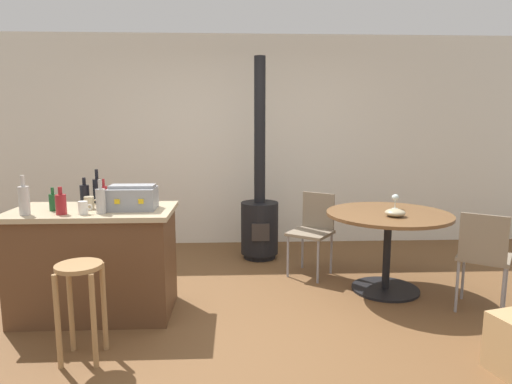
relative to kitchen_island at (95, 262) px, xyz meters
name	(u,v)px	position (x,y,z in m)	size (l,w,h in m)	color
ground_plane	(246,320)	(1.25, -0.19, -0.45)	(8.80, 8.80, 0.00)	brown
back_wall	(241,141)	(1.25, 2.23, 0.90)	(8.00, 0.10, 2.70)	silver
kitchen_island	(95,262)	(0.00, 0.00, 0.00)	(1.31, 0.71, 0.90)	brown
wooden_stool	(80,292)	(0.13, -0.74, 0.02)	(0.31, 0.31, 0.67)	#A37A4C
dining_table	(388,231)	(2.61, 0.40, 0.14)	(1.16, 1.16, 0.76)	black
folding_chair_near	(313,227)	(1.99, 0.91, 0.05)	(0.56, 0.56, 0.86)	#7F705B
folding_chair_far	(484,254)	(3.24, -0.14, 0.07)	(0.56, 0.56, 0.87)	#7F705B
wood_stove	(260,212)	(1.45, 1.49, 0.10)	(0.44, 0.45, 2.33)	black
toolbox	(133,198)	(0.34, -0.02, 0.54)	(0.37, 0.27, 0.20)	gray
bottle_0	(53,202)	(-0.29, -0.05, 0.52)	(0.06, 0.06, 0.19)	#194C23
bottle_1	(104,195)	(0.05, 0.18, 0.53)	(0.06, 0.06, 0.23)	maroon
bottle_2	(97,191)	(-0.02, 0.23, 0.56)	(0.07, 0.07, 0.30)	black
bottle_3	(24,200)	(-0.44, -0.21, 0.56)	(0.08, 0.08, 0.31)	#B7B2AD
bottle_4	(101,200)	(0.13, -0.18, 0.55)	(0.07, 0.07, 0.27)	#B7B2AD
bottle_5	(61,204)	(-0.17, -0.20, 0.53)	(0.08, 0.08, 0.21)	maroon
bottle_6	(85,194)	(-0.13, 0.21, 0.54)	(0.08, 0.08, 0.23)	black
cup_0	(55,201)	(-0.33, 0.08, 0.50)	(0.12, 0.08, 0.10)	#4C7099
cup_1	(89,203)	(-0.02, 0.01, 0.50)	(0.12, 0.08, 0.10)	tan
cup_2	(83,208)	(0.00, -0.21, 0.50)	(0.11, 0.07, 0.10)	white
wine_glass	(395,198)	(2.73, 0.59, 0.42)	(0.07, 0.07, 0.14)	silver
serving_bowl	(395,213)	(2.61, 0.23, 0.35)	(0.18, 0.18, 0.07)	tan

